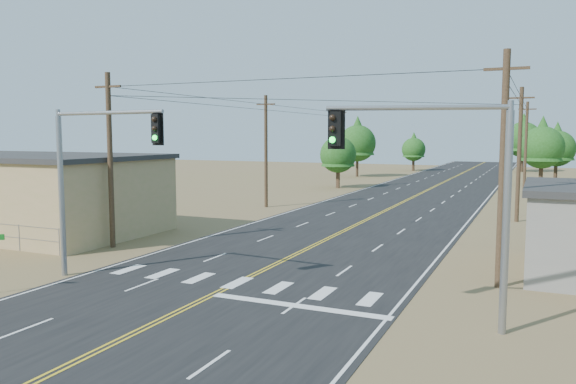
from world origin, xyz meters
The scene contains 17 objects.
ground centered at (0.00, 0.00, 0.00)m, with size 220.00×220.00×0.00m, color brown.
road centered at (0.00, 30.00, 0.01)m, with size 15.00×200.00×0.02m, color black.
building_left centered at (-21.00, 14.00, 2.50)m, with size 20.00×10.00×5.00m, color tan.
utility_pole_left_near centered at (-10.50, 12.00, 5.12)m, with size 1.80×0.30×10.00m.
utility_pole_left_mid centered at (-10.50, 32.00, 5.12)m, with size 1.80×0.30×10.00m.
utility_pole_left_far centered at (-10.50, 52.00, 5.12)m, with size 1.80×0.30×10.00m.
utility_pole_right_near centered at (10.50, 12.00, 5.12)m, with size 1.80×0.30×10.00m.
utility_pole_right_mid centered at (10.50, 32.00, 5.12)m, with size 1.80×0.30×10.00m.
utility_pole_right_far centered at (10.50, 52.00, 5.12)m, with size 1.80×0.30×10.00m.
signal_mast_left centered at (-6.22, 5.79, 5.16)m, with size 6.24×0.87×7.63m.
signal_mast_right centered at (9.37, 5.62, 5.09)m, with size 5.77×1.84×7.57m.
tree_left_near centered at (-10.67, 52.19, 4.52)m, with size 4.44×4.44×7.40m.
tree_left_mid centered at (-14.00, 70.95, 5.78)m, with size 5.67×5.67×9.45m.
tree_left_far centered at (-9.00, 89.09, 4.30)m, with size 4.23×4.23×7.05m.
tree_right_near centered at (12.12, 64.90, 5.46)m, with size 5.36×5.36×8.93m.
tree_right_mid centered at (14.00, 73.43, 5.11)m, with size 5.02×5.02×8.36m.
tree_right_far centered at (9.10, 93.70, 6.31)m, with size 6.19×6.19×10.32m.
Camera 1 is at (11.90, -13.07, 6.49)m, focal length 35.00 mm.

